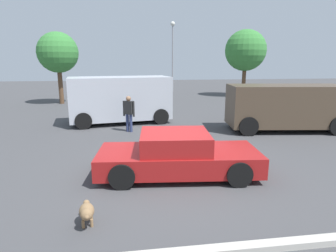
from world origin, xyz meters
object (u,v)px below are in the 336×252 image
at_px(van_white, 120,98).
at_px(suv_dark, 286,106).
at_px(dog, 87,212).
at_px(pedestrian, 129,111).
at_px(light_post_near, 173,45).
at_px(sedan_foreground, 177,155).

relative_size(van_white, suv_dark, 0.99).
xyz_separation_m(dog, pedestrian, (0.83, 7.19, 0.64)).
bearing_deg(suv_dark, light_post_near, 104.81).
relative_size(suv_dark, light_post_near, 0.75).
relative_size(suv_dark, pedestrian, 3.28).
bearing_deg(suv_dark, pedestrian, -178.94).
bearing_deg(sedan_foreground, light_post_near, 86.82).
height_order(suv_dark, pedestrian, suv_dark).
relative_size(sedan_foreground, van_white, 0.86).
xyz_separation_m(van_white, light_post_near, (4.89, 14.55, 3.37)).
relative_size(sedan_foreground, pedestrian, 2.80).
distance_m(sedan_foreground, pedestrian, 5.19).
relative_size(dog, suv_dark, 0.13).
height_order(sedan_foreground, light_post_near, light_post_near).
height_order(sedan_foreground, pedestrian, pedestrian).
distance_m(dog, van_white, 9.24).
xyz_separation_m(sedan_foreground, light_post_near, (3.25, 21.56, 4.04)).
bearing_deg(pedestrian, sedan_foreground, 45.73).
bearing_deg(dog, suv_dark, 121.58).
xyz_separation_m(van_white, suv_dark, (7.22, -2.72, -0.12)).
bearing_deg(van_white, pedestrian, -87.70).
bearing_deg(van_white, light_post_near, 62.53).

